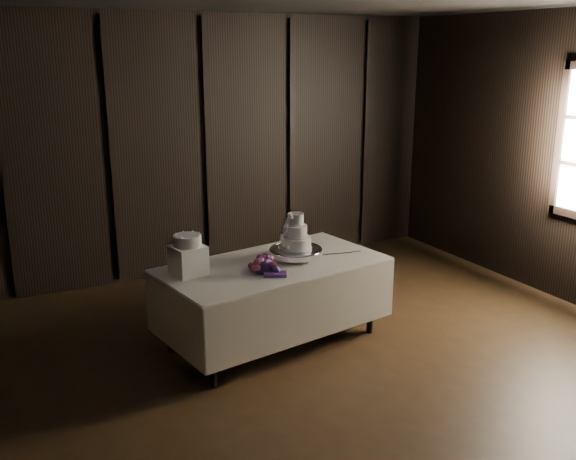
{
  "coord_description": "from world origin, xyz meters",
  "views": [
    {
      "loc": [
        -2.56,
        -3.57,
        2.61
      ],
      "look_at": [
        -0.06,
        1.3,
        1.05
      ],
      "focal_mm": 40.0,
      "sensor_mm": 36.0,
      "label": 1
    }
  ],
  "objects_px": {
    "cake_stand": "(296,254)",
    "display_table": "(273,299)",
    "box_pedestal": "(188,260)",
    "wedding_cake": "(294,236)",
    "bouquet": "(264,265)",
    "small_cake": "(187,241)"
  },
  "relations": [
    {
      "from": "bouquet",
      "to": "display_table",
      "type": "bearing_deg",
      "value": 45.71
    },
    {
      "from": "display_table",
      "to": "cake_stand",
      "type": "distance_m",
      "value": 0.46
    },
    {
      "from": "cake_stand",
      "to": "wedding_cake",
      "type": "height_order",
      "value": "wedding_cake"
    },
    {
      "from": "display_table",
      "to": "wedding_cake",
      "type": "height_order",
      "value": "wedding_cake"
    },
    {
      "from": "wedding_cake",
      "to": "box_pedestal",
      "type": "height_order",
      "value": "wedding_cake"
    },
    {
      "from": "box_pedestal",
      "to": "wedding_cake",
      "type": "bearing_deg",
      "value": -3.15
    },
    {
      "from": "display_table",
      "to": "cake_stand",
      "type": "bearing_deg",
      "value": -0.66
    },
    {
      "from": "cake_stand",
      "to": "box_pedestal",
      "type": "height_order",
      "value": "box_pedestal"
    },
    {
      "from": "cake_stand",
      "to": "display_table",
      "type": "bearing_deg",
      "value": -171.58
    },
    {
      "from": "wedding_cake",
      "to": "box_pedestal",
      "type": "distance_m",
      "value": 0.99
    },
    {
      "from": "bouquet",
      "to": "box_pedestal",
      "type": "bearing_deg",
      "value": 156.22
    },
    {
      "from": "cake_stand",
      "to": "bouquet",
      "type": "xyz_separation_m",
      "value": [
        -0.42,
        -0.22,
        0.02
      ]
    },
    {
      "from": "cake_stand",
      "to": "bouquet",
      "type": "distance_m",
      "value": 0.48
    },
    {
      "from": "box_pedestal",
      "to": "display_table",
      "type": "bearing_deg",
      "value": -5.78
    },
    {
      "from": "cake_stand",
      "to": "bouquet",
      "type": "height_order",
      "value": "bouquet"
    },
    {
      "from": "cake_stand",
      "to": "bouquet",
      "type": "relative_size",
      "value": 1.2
    },
    {
      "from": "box_pedestal",
      "to": "small_cake",
      "type": "height_order",
      "value": "small_cake"
    },
    {
      "from": "cake_stand",
      "to": "box_pedestal",
      "type": "xyz_separation_m",
      "value": [
        -1.0,
        0.04,
        0.08
      ]
    },
    {
      "from": "bouquet",
      "to": "wedding_cake",
      "type": "bearing_deg",
      "value": 26.9
    },
    {
      "from": "display_table",
      "to": "wedding_cake",
      "type": "bearing_deg",
      "value": -3.28
    },
    {
      "from": "bouquet",
      "to": "small_cake",
      "type": "height_order",
      "value": "small_cake"
    },
    {
      "from": "wedding_cake",
      "to": "small_cake",
      "type": "distance_m",
      "value": 0.98
    }
  ]
}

